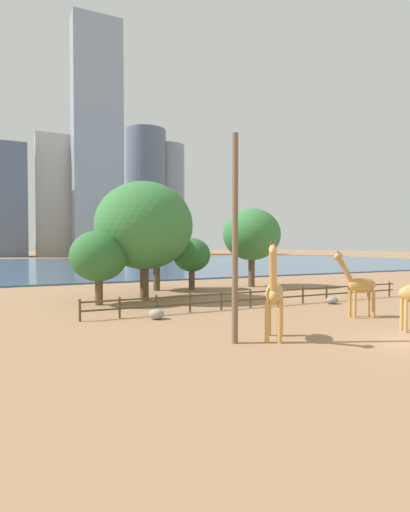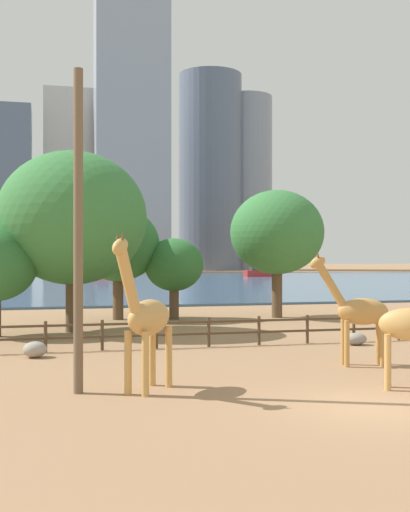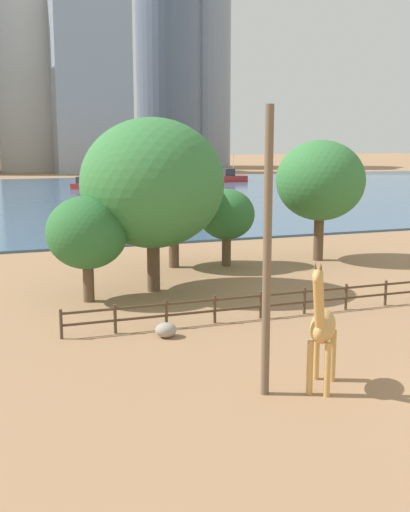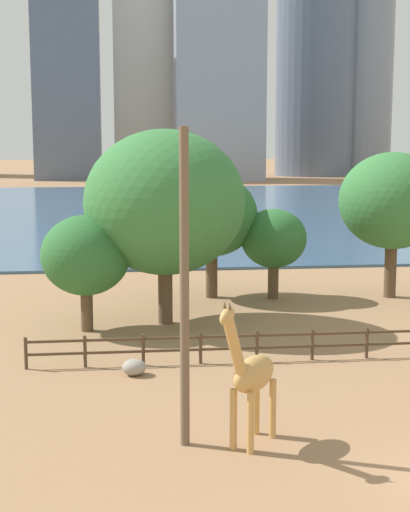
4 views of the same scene
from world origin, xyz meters
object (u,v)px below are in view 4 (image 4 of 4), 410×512
(utility_pole, at_px, (184,290))
(tree_right_small, at_px, (165,203))
(giraffe_young, at_px, (251,375))
(tree_left_small, at_px, (393,201))
(tree_right_tall, at_px, (212,216))
(boulder_by_pole, at_px, (134,367))
(boat_sailboat, at_px, (189,196))
(tree_center_broad, at_px, (86,256))
(tree_left_large, at_px, (274,239))
(boat_ferry, at_px, (372,189))

(utility_pole, xyz_separation_m, tree_right_small, (0.39, 15.40, 1.26))
(giraffe_young, bearing_deg, tree_left_small, -171.38)
(giraffe_young, xyz_separation_m, tree_left_small, (11.67, 20.61, 3.34))
(utility_pole, relative_size, tree_right_tall, 1.34)
(utility_pole, xyz_separation_m, tree_right_tall, (3.42, 21.41, -0.03))
(utility_pole, distance_m, boulder_by_pole, 8.46)
(tree_left_small, relative_size, boat_sailboat, 1.79)
(tree_left_small, xyz_separation_m, boat_sailboat, (-5.44, 65.73, -4.67))
(tree_left_small, bearing_deg, tree_center_broad, -160.61)
(giraffe_young, height_order, boulder_by_pole, giraffe_young)
(tree_center_broad, relative_size, boat_sailboat, 1.19)
(tree_left_large, bearing_deg, giraffe_young, -103.19)
(utility_pole, xyz_separation_m, boat_sailboat, (8.18, 86.05, -3.88))
(boulder_by_pole, bearing_deg, tree_right_small, 78.12)
(tree_right_tall, relative_size, boat_sailboat, 1.53)
(utility_pole, height_order, boat_sailboat, utility_pole)
(boulder_by_pole, bearing_deg, tree_center_broad, 105.82)
(giraffe_young, relative_size, tree_right_tall, 0.66)
(tree_center_broad, relative_size, boat_ferry, 0.95)
(tree_right_tall, xyz_separation_m, boat_ferry, (33.59, 72.32, -3.66))
(utility_pole, bearing_deg, tree_right_small, 88.55)
(boulder_by_pole, relative_size, tree_left_small, 0.11)
(tree_right_tall, relative_size, tree_right_small, 0.74)
(utility_pole, relative_size, tree_left_small, 1.14)
(utility_pole, relative_size, boat_ferry, 1.62)
(tree_right_small, bearing_deg, tree_left_small, 20.44)
(boulder_by_pole, xyz_separation_m, boat_ferry, (38.37, 86.65, 0.73))
(utility_pole, relative_size, tree_left_large, 1.85)
(utility_pole, xyz_separation_m, tree_left_large, (6.88, 20.72, -1.33))
(boulder_by_pole, relative_size, tree_left_large, 0.18)
(tree_left_large, bearing_deg, boat_sailboat, 88.86)
(boulder_by_pole, height_order, boat_sailboat, boat_sailboat)
(tree_left_large, relative_size, tree_right_small, 0.54)
(boulder_by_pole, relative_size, tree_right_tall, 0.13)
(utility_pole, bearing_deg, giraffe_young, -8.21)
(giraffe_young, distance_m, tree_right_small, 16.21)
(utility_pole, height_order, tree_right_tall, utility_pole)
(tree_right_small, bearing_deg, boat_sailboat, 83.71)
(giraffe_young, bearing_deg, tree_right_small, -136.17)
(boat_sailboat, bearing_deg, utility_pole, -64.37)
(giraffe_young, xyz_separation_m, tree_center_broad, (-5.37, 14.61, 1.43))
(tree_left_large, xyz_separation_m, boat_ferry, (30.14, 73.01, -2.37))
(tree_center_broad, distance_m, tree_right_small, 4.61)
(tree_right_tall, bearing_deg, utility_pole, -99.09)
(tree_right_tall, xyz_separation_m, tree_right_small, (-3.04, -6.01, 1.29))
(tree_left_large, bearing_deg, tree_left_small, -3.31)
(tree_center_broad, relative_size, tree_right_tall, 0.78)
(boulder_by_pole, bearing_deg, giraffe_young, -65.76)
(utility_pole, bearing_deg, tree_right_tall, 80.91)
(boulder_by_pole, distance_m, tree_right_small, 10.23)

